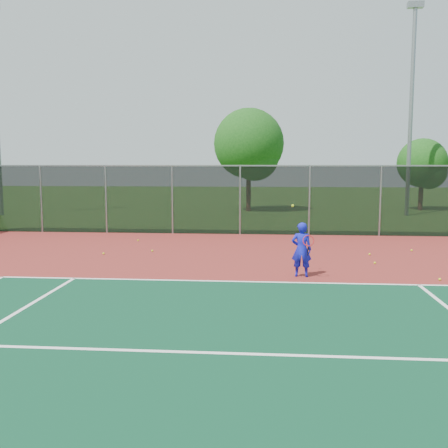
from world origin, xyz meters
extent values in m
plane|color=#285117|center=(0.00, 0.00, 0.00)|extent=(120.00, 120.00, 0.00)
cube|color=maroon|center=(0.00, 2.00, 0.01)|extent=(30.00, 20.00, 0.02)
cube|color=white|center=(2.00, 3.00, 0.03)|extent=(22.00, 0.10, 0.00)
cube|color=black|center=(0.00, 12.00, 1.52)|extent=(30.00, 0.04, 3.00)
cube|color=gray|center=(0.00, 12.00, 3.02)|extent=(30.00, 0.06, 0.06)
imported|color=#1417BC|center=(-0.91, 3.78, 0.77)|extent=(0.57, 0.40, 1.49)
cylinder|color=black|center=(-0.76, 3.53, 0.77)|extent=(0.03, 0.15, 0.27)
torus|color=#A51414|center=(-0.76, 3.43, 1.07)|extent=(0.30, 0.13, 0.29)
sphere|color=#C5D919|center=(-1.16, 3.88, 1.95)|extent=(0.07, 0.07, 0.07)
sphere|color=#C5D919|center=(1.48, 5.70, 0.06)|extent=(0.07, 0.07, 0.07)
sphere|color=#C5D919|center=(-5.85, 7.28, 0.06)|extent=(0.07, 0.07, 0.07)
sphere|color=#C5D919|center=(-7.38, 6.61, 0.06)|extent=(0.07, 0.07, 0.07)
sphere|color=#C5D919|center=(1.63, 7.23, 0.06)|extent=(0.07, 0.07, 0.07)
sphere|color=#C5D919|center=(-6.96, 9.63, 0.06)|extent=(0.07, 0.07, 0.07)
sphere|color=#C5D919|center=(3.27, 8.13, 0.06)|extent=(0.07, 0.07, 0.07)
sphere|color=#C5D919|center=(2.71, 3.58, 0.06)|extent=(0.07, 0.07, 0.07)
cylinder|color=gray|center=(6.65, 21.17, 6.04)|extent=(0.24, 0.24, 12.07)
cube|color=gray|center=(6.65, 21.17, 12.25)|extent=(0.90, 0.40, 0.35)
cylinder|color=#3B2115|center=(-3.01, 23.24, 1.29)|extent=(0.30, 0.30, 2.58)
sphere|color=#144512|center=(-3.01, 23.24, 4.44)|extent=(4.59, 4.59, 4.59)
sphere|color=#144512|center=(-2.61, 22.94, 3.58)|extent=(3.15, 3.15, 3.15)
cylinder|color=#3B2115|center=(8.59, 24.97, 0.92)|extent=(0.30, 0.30, 1.85)
sphere|color=#144512|center=(8.59, 24.97, 3.18)|extent=(3.28, 3.28, 3.28)
sphere|color=#144512|center=(8.99, 24.67, 2.57)|extent=(2.26, 2.26, 2.26)
camera|label=1|loc=(-1.91, -9.73, 3.06)|focal=40.00mm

